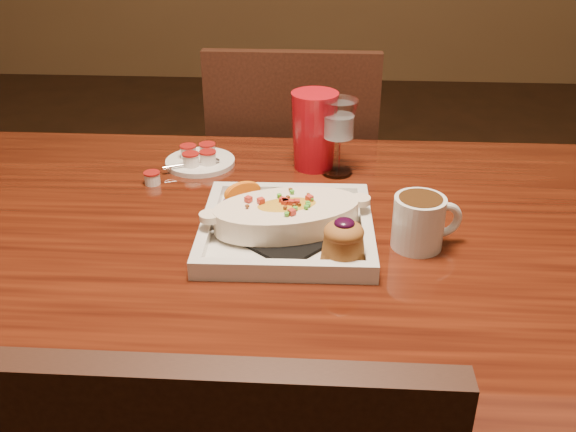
# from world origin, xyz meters

# --- Properties ---
(table) EXTENTS (1.50, 0.90, 0.75)m
(table) POSITION_xyz_m (0.00, 0.00, 0.65)
(table) COLOR #5E200D
(table) RESTS_ON floor
(chair_far) EXTENTS (0.42, 0.42, 0.93)m
(chair_far) POSITION_xyz_m (-0.00, 0.63, 0.51)
(chair_far) COLOR black
(chair_far) RESTS_ON floor
(plate) EXTENTS (0.28, 0.28, 0.08)m
(plate) POSITION_xyz_m (0.03, 0.01, 0.78)
(plate) COLOR silver
(plate) RESTS_ON table
(coffee_mug) EXTENTS (0.11, 0.08, 0.09)m
(coffee_mug) POSITION_xyz_m (0.23, -0.01, 0.80)
(coffee_mug) COLOR silver
(coffee_mug) RESTS_ON table
(goblet) EXTENTS (0.07, 0.07, 0.15)m
(goblet) POSITION_xyz_m (0.10, 0.27, 0.85)
(goblet) COLOR silver
(goblet) RESTS_ON table
(saucer) EXTENTS (0.14, 0.14, 0.10)m
(saucer) POSITION_xyz_m (-0.18, 0.29, 0.76)
(saucer) COLOR silver
(saucer) RESTS_ON table
(creamer_loose) EXTENTS (0.03, 0.03, 0.02)m
(creamer_loose) POSITION_xyz_m (-0.25, 0.19, 0.76)
(creamer_loose) COLOR white
(creamer_loose) RESTS_ON table
(red_tumbler) EXTENTS (0.09, 0.09, 0.15)m
(red_tumbler) POSITION_xyz_m (0.06, 0.29, 0.83)
(red_tumbler) COLOR red
(red_tumbler) RESTS_ON table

